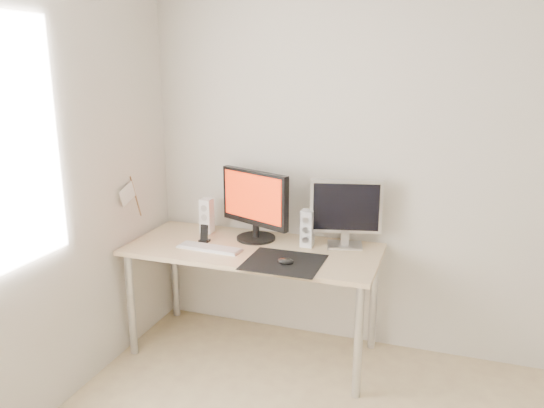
# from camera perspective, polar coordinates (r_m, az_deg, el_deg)

# --- Properties ---
(wall_back) EXTENTS (3.50, 0.00, 3.50)m
(wall_back) POSITION_cam_1_polar(r_m,az_deg,el_deg) (3.41, 14.95, 4.01)
(wall_back) COLOR silver
(wall_back) RESTS_ON ground
(mousepad) EXTENTS (0.45, 0.40, 0.00)m
(mousepad) POSITION_cam_1_polar(r_m,az_deg,el_deg) (3.14, 1.28, -6.27)
(mousepad) COLOR black
(mousepad) RESTS_ON desk
(mouse) EXTENTS (0.10, 0.06, 0.04)m
(mouse) POSITION_cam_1_polar(r_m,az_deg,el_deg) (3.10, 1.47, -6.17)
(mouse) COLOR black
(mouse) RESTS_ON mousepad
(desk) EXTENTS (1.60, 0.70, 0.73)m
(desk) POSITION_cam_1_polar(r_m,az_deg,el_deg) (3.42, -2.05, -5.91)
(desk) COLOR #D1B587
(desk) RESTS_ON ground
(main_monitor) EXTENTS (0.52, 0.34, 0.47)m
(main_monitor) POSITION_cam_1_polar(r_m,az_deg,el_deg) (3.46, -1.87, 0.16)
(main_monitor) COLOR black
(main_monitor) RESTS_ON desk
(second_monitor) EXTENTS (0.45, 0.20, 0.43)m
(second_monitor) POSITION_cam_1_polar(r_m,az_deg,el_deg) (3.36, 7.95, -0.66)
(second_monitor) COLOR #BABABD
(second_monitor) RESTS_ON desk
(speaker_left) EXTENTS (0.08, 0.09, 0.24)m
(speaker_left) POSITION_cam_1_polar(r_m,az_deg,el_deg) (3.67, -7.02, -1.27)
(speaker_left) COLOR white
(speaker_left) RESTS_ON desk
(speaker_right) EXTENTS (0.08, 0.09, 0.24)m
(speaker_right) POSITION_cam_1_polar(r_m,az_deg,el_deg) (3.38, 3.82, -2.62)
(speaker_right) COLOR silver
(speaker_right) RESTS_ON desk
(keyboard) EXTENTS (0.43, 0.15, 0.02)m
(keyboard) POSITION_cam_1_polar(r_m,az_deg,el_deg) (3.38, -6.74, -4.71)
(keyboard) COLOR silver
(keyboard) RESTS_ON desk
(phone_dock) EXTENTS (0.06, 0.06, 0.12)m
(phone_dock) POSITION_cam_1_polar(r_m,az_deg,el_deg) (3.51, -7.29, -3.49)
(phone_dock) COLOR black
(phone_dock) RESTS_ON desk
(pennant) EXTENTS (0.01, 0.23, 0.29)m
(pennant) POSITION_cam_1_polar(r_m,az_deg,el_deg) (3.53, -15.01, 1.00)
(pennant) COLOR #A57F54
(pennant) RESTS_ON wall_left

